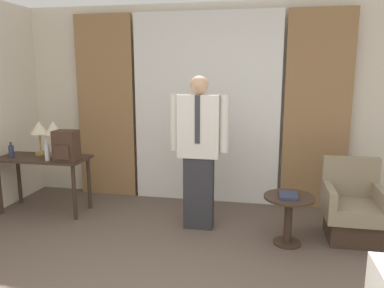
{
  "coord_description": "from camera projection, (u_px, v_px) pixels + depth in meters",
  "views": [
    {
      "loc": [
        0.79,
        -2.03,
        1.81
      ],
      "look_at": [
        0.02,
        1.9,
        1.02
      ],
      "focal_mm": 35.0,
      "sensor_mm": 36.0,
      "label": 1
    }
  ],
  "objects": [
    {
      "name": "book",
      "position": [
        288.0,
        196.0,
        3.86
      ],
      "size": [
        0.19,
        0.25,
        0.03
      ],
      "color": "#2D334C",
      "rests_on": "side_table"
    },
    {
      "name": "curtain_drape_left",
      "position": [
        106.0,
        107.0,
        5.37
      ],
      "size": [
        0.83,
        0.06,
        2.58
      ],
      "color": "#997047",
      "rests_on": "ground_plane"
    },
    {
      "name": "desk",
      "position": [
        44.0,
        166.0,
        4.8
      ],
      "size": [
        1.16,
        0.52,
        0.72
      ],
      "color": "#38281E",
      "rests_on": "ground_plane"
    },
    {
      "name": "bottle_near_edge",
      "position": [
        11.0,
        151.0,
        4.76
      ],
      "size": [
        0.07,
        0.07,
        0.2
      ],
      "color": "#2D3851",
      "rests_on": "desk"
    },
    {
      "name": "table_lamp_right",
      "position": [
        53.0,
        130.0,
        4.82
      ],
      "size": [
        0.23,
        0.23,
        0.45
      ],
      "color": "tan",
      "rests_on": "desk"
    },
    {
      "name": "table_lamp_left",
      "position": [
        39.0,
        130.0,
        4.85
      ],
      "size": [
        0.23,
        0.23,
        0.45
      ],
      "color": "tan",
      "rests_on": "desk"
    },
    {
      "name": "curtain_sheer_center",
      "position": [
        206.0,
        109.0,
        5.1
      ],
      "size": [
        1.99,
        0.06,
        2.58
      ],
      "color": "white",
      "rests_on": "ground_plane"
    },
    {
      "name": "bottle_by_lamp",
      "position": [
        47.0,
        152.0,
        4.58
      ],
      "size": [
        0.06,
        0.06,
        0.27
      ],
      "color": "silver",
      "rests_on": "desk"
    },
    {
      "name": "side_table",
      "position": [
        289.0,
        212.0,
        3.91
      ],
      "size": [
        0.52,
        0.52,
        0.53
      ],
      "color": "#38281E",
      "rests_on": "ground_plane"
    },
    {
      "name": "wall_back",
      "position": [
        207.0,
        104.0,
        5.21
      ],
      "size": [
        10.0,
        0.06,
        2.7
      ],
      "color": "silver",
      "rests_on": "ground_plane"
    },
    {
      "name": "person",
      "position": [
        199.0,
        148.0,
        4.23
      ],
      "size": [
        0.67,
        0.22,
        1.76
      ],
      "color": "#2D2D33",
      "rests_on": "ground_plane"
    },
    {
      "name": "armchair",
      "position": [
        352.0,
        210.0,
        4.06
      ],
      "size": [
        0.6,
        0.62,
        0.86
      ],
      "color": "#38281E",
      "rests_on": "ground_plane"
    },
    {
      "name": "backpack",
      "position": [
        66.0,
        146.0,
        4.54
      ],
      "size": [
        0.27,
        0.24,
        0.38
      ],
      "color": "#422D23",
      "rests_on": "desk"
    },
    {
      "name": "curtain_drape_right",
      "position": [
        317.0,
        112.0,
        4.83
      ],
      "size": [
        0.83,
        0.06,
        2.58
      ],
      "color": "#997047",
      "rests_on": "ground_plane"
    }
  ]
}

